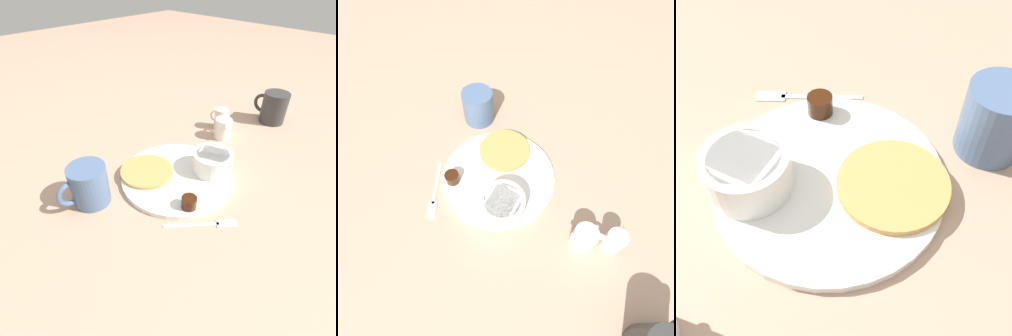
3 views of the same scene
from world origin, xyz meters
The scene contains 11 objects.
ground_plane centered at (0.00, 0.00, 0.00)m, with size 4.00×4.00×0.00m, color tan.
plate centered at (0.00, 0.00, 0.01)m, with size 0.28×0.28×0.01m.
pancake_stack centered at (-0.06, -0.05, 0.02)m, with size 0.13×0.13×0.01m.
bowl centered at (0.05, 0.08, 0.04)m, with size 0.10×0.10×0.05m.
syrup_cup centered at (0.09, -0.06, 0.03)m, with size 0.03×0.03×0.03m.
butter_ramekin centered at (0.07, 0.08, 0.03)m, with size 0.04×0.04×0.04m.
coffee_mug centered at (-0.09, -0.20, 0.05)m, with size 0.08×0.12×0.10m.
creamer_pitcher_near centered at (-0.03, 0.24, 0.03)m, with size 0.06×0.05×0.06m.
creamer_pitcher_far centered at (-0.08, 0.29, 0.03)m, with size 0.06×0.04×0.07m.
fork centered at (0.15, -0.06, 0.00)m, with size 0.11×0.12×0.00m.
second_mug centered at (0.02, 0.45, 0.05)m, with size 0.12×0.08×0.10m.
Camera 1 is at (0.34, -0.38, 0.44)m, focal length 28.00 mm.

